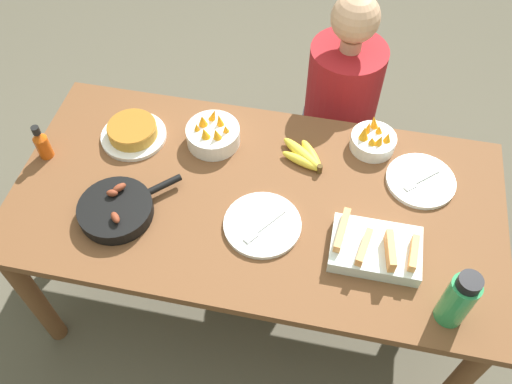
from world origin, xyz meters
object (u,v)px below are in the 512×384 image
Objects in this scene: empty_plate_far_left at (262,225)px; person_figure at (337,124)px; fruit_bowl_mango at (213,134)px; water_bottle at (458,299)px; hot_sauce_bottle at (42,143)px; frittata_plate_center at (133,132)px; empty_plate_near_front at (421,181)px; fruit_bowl_citrus at (373,140)px; melon_tray at (375,249)px; banana_bunch at (305,156)px; skillet at (117,210)px.

person_figure reaches higher than empty_plate_far_left.
fruit_bowl_mango is 1.00m from water_bottle.
fruit_bowl_mango is at bearing 17.87° from hot_sauce_bottle.
person_figure reaches higher than fruit_bowl_mango.
frittata_plate_center is 1.01× the size of empty_plate_near_front.
fruit_bowl_citrus is (0.87, 0.13, 0.01)m from frittata_plate_center.
melon_tray is at bearing -8.33° from hot_sauce_bottle.
water_bottle is 1.10m from person_figure.
fruit_bowl_mango is 0.59m from fruit_bowl_citrus.
banana_bunch is at bearing -102.19° from person_figure.
empty_plate_near_front is 1.47× the size of fruit_bowl_citrus.
empty_plate_near_front is at bearing 6.33° from hot_sauce_bottle.
fruit_bowl_mango is 0.18× the size of person_figure.
skillet is 1.37× the size of water_bottle.
melon_tray is at bearing 144.13° from water_bottle.
skillet is 0.49m from empty_plate_far_left.
person_figure is (1.02, 0.62, -0.32)m from hot_sauce_bottle.
hot_sauce_bottle is at bearing 170.14° from empty_plate_far_left.
melon_tray is at bearing -30.27° from fruit_bowl_mango.
banana_bunch is 0.41m from empty_plate_near_front.
person_figure reaches higher than fruit_bowl_citrus.
frittata_plate_center is (-0.64, -0.02, 0.01)m from banana_bunch.
empty_plate_near_front is 0.59m from empty_plate_far_left.
frittata_plate_center is at bearing 27.70° from hot_sauce_bottle.
water_bottle reaches higher than empty_plate_far_left.
fruit_bowl_mango is at bearing 148.15° from water_bottle.
hot_sauce_bottle is (-1.20, 0.18, 0.03)m from melon_tray.
banana_bunch is at bearing 134.70° from water_bottle.
banana_bunch is at bearing 10.28° from hot_sauce_bottle.
person_figure is (0.68, 0.81, -0.28)m from skillet.
hot_sauce_bottle reaches higher than melon_tray.
melon_tray is at bearing -113.10° from empty_plate_near_front.
water_bottle reaches higher than fruit_bowl_citrus.
empty_plate_near_front is at bearing -2.70° from banana_bunch.
hot_sauce_bottle is (-1.34, -0.15, 0.06)m from empty_plate_near_front.
water_bottle is at bearing -31.85° from fruit_bowl_mango.
fruit_bowl_mango is at bearing 127.22° from empty_plate_far_left.
fruit_bowl_mango is at bearing 14.05° from skillet.
melon_tray is at bearing -51.39° from banana_bunch.
melon_tray is 1.44× the size of fruit_bowl_mango.
empty_plate_near_front is at bearing 29.98° from empty_plate_far_left.
empty_plate_near_front is 0.22× the size of person_figure.
banana_bunch is 0.64× the size of melon_tray.
melon_tray is 1.27× the size of water_bottle.
fruit_bowl_citrus is (0.81, 0.48, 0.01)m from skillet.
empty_plate_near_front is at bearing -25.54° from skillet.
skillet is at bearing -29.44° from hot_sauce_bottle.
fruit_bowl_mango is 0.61m from hot_sauce_bottle.
hot_sauce_bottle reaches higher than banana_bunch.
fruit_bowl_citrus is (0.58, 0.09, -0.00)m from fruit_bowl_mango.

